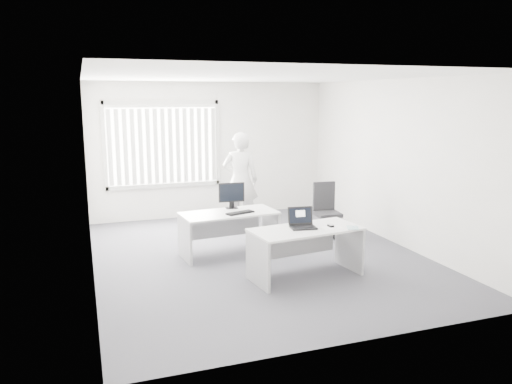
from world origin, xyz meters
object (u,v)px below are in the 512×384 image
object	(u,v)px
desk_near	(306,242)
monitor	(232,196)
person	(240,180)
laptop	(303,219)
desk_far	(229,224)
office_chair	(326,220)

from	to	relation	value
desk_near	monitor	distance (m)	1.77
person	laptop	size ratio (longest dim) A/B	5.24
desk_far	person	bearing A→B (deg)	60.73
person	desk_far	bearing A→B (deg)	86.08
laptop	monitor	bearing A→B (deg)	117.50
laptop	monitor	xyz separation A→B (m)	(-0.56, 1.60, 0.06)
desk_near	desk_far	xyz separation A→B (m)	(-0.73, 1.35, -0.01)
office_chair	person	world-z (taller)	person
monitor	desk_far	bearing A→B (deg)	-110.15
office_chair	monitor	xyz separation A→B (m)	(-1.83, -0.14, 0.60)
desk_near	monitor	xyz separation A→B (m)	(-0.60, 1.61, 0.40)
laptop	person	bearing A→B (deg)	98.11
desk_far	monitor	xyz separation A→B (m)	(0.13, 0.27, 0.41)
desk_near	person	size ratio (longest dim) A/B	0.88
desk_far	laptop	size ratio (longest dim) A/B	4.46
laptop	monitor	size ratio (longest dim) A/B	0.83
office_chair	laptop	world-z (taller)	office_chair
desk_near	laptop	bearing A→B (deg)	150.71
person	monitor	world-z (taller)	person
desk_far	person	size ratio (longest dim) A/B	0.85
desk_far	laptop	xyz separation A→B (m)	(0.69, -1.33, 0.34)
office_chair	laptop	distance (m)	2.22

